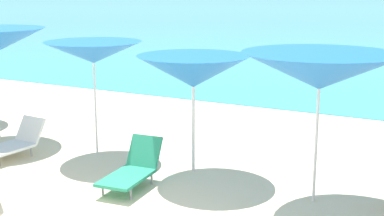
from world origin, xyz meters
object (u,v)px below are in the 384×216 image
at_px(umbrella_4, 193,72).
at_px(lounge_chair_4, 133,169).
at_px(umbrella_3, 93,52).
at_px(lounge_chair_6, 13,143).
at_px(umbrella_5, 320,71).

relative_size(umbrella_4, lounge_chair_4, 1.51).
bearing_deg(umbrella_3, lounge_chair_4, -36.13).
distance_m(umbrella_3, lounge_chair_6, 2.31).
distance_m(umbrella_4, umbrella_5, 2.28).
relative_size(umbrella_4, umbrella_5, 0.83).
xyz_separation_m(umbrella_5, lounge_chair_4, (-2.78, -0.76, -1.70)).
relative_size(umbrella_3, umbrella_4, 1.06).
bearing_deg(lounge_chair_4, umbrella_5, 9.86).
height_order(umbrella_4, lounge_chair_4, umbrella_4).
bearing_deg(lounge_chair_4, umbrella_3, 138.51).
distance_m(umbrella_4, lounge_chair_6, 3.84).
distance_m(umbrella_3, lounge_chair_4, 2.64).
bearing_deg(umbrella_5, lounge_chair_6, -174.66).
bearing_deg(umbrella_4, lounge_chair_6, -165.71).
xyz_separation_m(umbrella_4, umbrella_5, (2.24, -0.34, 0.22)).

